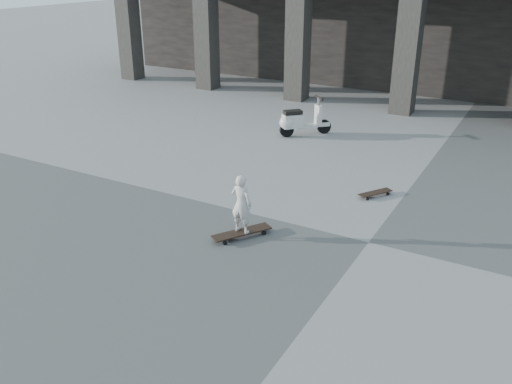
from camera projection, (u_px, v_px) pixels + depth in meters
The scene contains 6 objects.
ground at pixel (369, 242), 9.08m from camera, with size 90.00×90.00×0.00m, color #4B4B49.
colonnade at pixel (502, 0), 18.91m from camera, with size 28.00×8.82×6.00m.
longboard at pixel (242, 233), 9.22m from camera, with size 0.77×1.03×0.11m.
skateboard_spare at pixel (375, 193), 10.81m from camera, with size 0.56×0.72×0.09m.
child at pixel (241, 204), 9.01m from camera, with size 0.38×0.25×1.03m, color beige.
scooter at pixel (297, 121), 14.37m from camera, with size 1.11×1.15×1.02m.
Camera 1 is at (2.25, -7.91, 4.38)m, focal length 38.00 mm.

